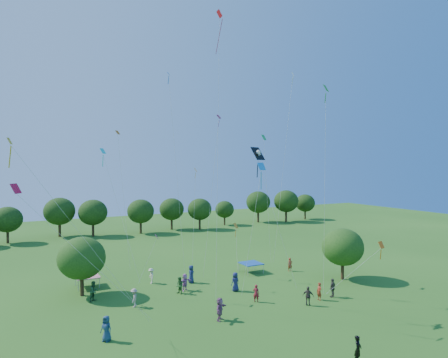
{
  "coord_description": "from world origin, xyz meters",
  "views": [
    {
      "loc": [
        -15.34,
        -15.28,
        12.15
      ],
      "look_at": [
        0.0,
        14.0,
        11.0
      ],
      "focal_mm": 32.0,
      "sensor_mm": 36.0,
      "label": 1
    }
  ],
  "objects_px": {
    "pirate_kite": "(259,156)",
    "near_tree_east": "(343,247)",
    "tent_red_stripe": "(87,277)",
    "red_high_kite": "(219,71)",
    "tent_blue": "(251,263)",
    "near_tree_north": "(82,258)",
    "man_in_black": "(358,349)"
  },
  "relations": [
    {
      "from": "tent_blue",
      "to": "pirate_kite",
      "type": "height_order",
      "value": "pirate_kite"
    },
    {
      "from": "near_tree_north",
      "to": "near_tree_east",
      "type": "bearing_deg",
      "value": -16.03
    },
    {
      "from": "near_tree_north",
      "to": "near_tree_east",
      "type": "height_order",
      "value": "near_tree_north"
    },
    {
      "from": "near_tree_north",
      "to": "tent_red_stripe",
      "type": "height_order",
      "value": "near_tree_north"
    },
    {
      "from": "man_in_black",
      "to": "near_tree_east",
      "type": "bearing_deg",
      "value": 19.06
    },
    {
      "from": "near_tree_east",
      "to": "pirate_kite",
      "type": "distance_m",
      "value": 16.52
    },
    {
      "from": "near_tree_east",
      "to": "man_in_black",
      "type": "relative_size",
      "value": 3.2
    },
    {
      "from": "near_tree_east",
      "to": "tent_blue",
      "type": "relative_size",
      "value": 2.47
    },
    {
      "from": "near_tree_east",
      "to": "pirate_kite",
      "type": "xyz_separation_m",
      "value": [
        -13.0,
        -3.78,
        9.47
      ]
    },
    {
      "from": "near_tree_east",
      "to": "red_high_kite",
      "type": "bearing_deg",
      "value": -176.11
    },
    {
      "from": "tent_blue",
      "to": "pirate_kite",
      "type": "xyz_separation_m",
      "value": [
        -5.78,
        -10.6,
        11.89
      ]
    },
    {
      "from": "tent_red_stripe",
      "to": "red_high_kite",
      "type": "distance_m",
      "value": 23.78
    },
    {
      "from": "pirate_kite",
      "to": "tent_red_stripe",
      "type": "bearing_deg",
      "value": 130.1
    },
    {
      "from": "near_tree_east",
      "to": "man_in_black",
      "type": "distance_m",
      "value": 18.66
    },
    {
      "from": "pirate_kite",
      "to": "tent_blue",
      "type": "bearing_deg",
      "value": 61.38
    },
    {
      "from": "tent_red_stripe",
      "to": "tent_blue",
      "type": "bearing_deg",
      "value": -9.96
    },
    {
      "from": "tent_blue",
      "to": "near_tree_east",
      "type": "bearing_deg",
      "value": -43.37
    },
    {
      "from": "near_tree_north",
      "to": "red_high_kite",
      "type": "relative_size",
      "value": 0.23
    },
    {
      "from": "man_in_black",
      "to": "tent_red_stripe",
      "type": "bearing_deg",
      "value": 87.78
    },
    {
      "from": "tent_red_stripe",
      "to": "man_in_black",
      "type": "bearing_deg",
      "value": -62.67
    },
    {
      "from": "pirate_kite",
      "to": "red_high_kite",
      "type": "height_order",
      "value": "red_high_kite"
    },
    {
      "from": "tent_red_stripe",
      "to": "pirate_kite",
      "type": "bearing_deg",
      "value": -49.9
    },
    {
      "from": "tent_blue",
      "to": "red_high_kite",
      "type": "relative_size",
      "value": 0.09
    },
    {
      "from": "near_tree_north",
      "to": "near_tree_east",
      "type": "xyz_separation_m",
      "value": [
        25.34,
        -7.28,
        -0.06
      ]
    },
    {
      "from": "red_high_kite",
      "to": "near_tree_north",
      "type": "bearing_deg",
      "value": 140.39
    },
    {
      "from": "pirate_kite",
      "to": "near_tree_east",
      "type": "bearing_deg",
      "value": 16.21
    },
    {
      "from": "near_tree_east",
      "to": "tent_red_stripe",
      "type": "height_order",
      "value": "near_tree_east"
    },
    {
      "from": "tent_blue",
      "to": "pirate_kite",
      "type": "distance_m",
      "value": 16.95
    },
    {
      "from": "near_tree_north",
      "to": "pirate_kite",
      "type": "xyz_separation_m",
      "value": [
        12.34,
        -11.06,
        9.4
      ]
    },
    {
      "from": "tent_red_stripe",
      "to": "red_high_kite",
      "type": "bearing_deg",
      "value": -49.84
    },
    {
      "from": "tent_red_stripe",
      "to": "pirate_kite",
      "type": "distance_m",
      "value": 21.42
    },
    {
      "from": "near_tree_east",
      "to": "tent_blue",
      "type": "height_order",
      "value": "near_tree_east"
    }
  ]
}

